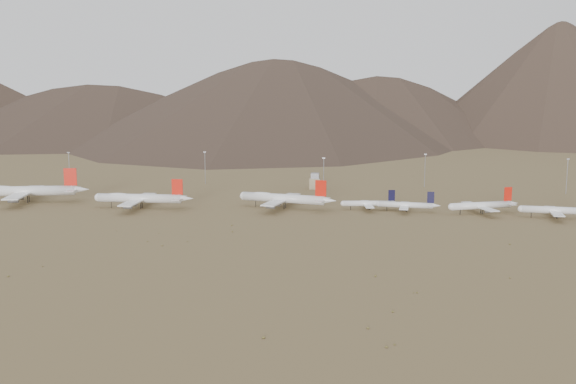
# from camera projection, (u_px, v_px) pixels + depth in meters

# --- Properties ---
(ground) EXTENTS (3000.00, 3000.00, 0.00)m
(ground) POSITION_uv_depth(u_px,v_px,m) (246.00, 219.00, 369.93)
(ground) COLOR olive
(ground) RESTS_ON ground
(mountain_ridge) EXTENTS (4400.00, 1000.00, 300.00)m
(mountain_ridge) POSITION_uv_depth(u_px,v_px,m) (333.00, 50.00, 1228.65)
(mountain_ridge) COLOR #4E3C2F
(mountain_ridge) RESTS_ON ground
(widebody_west) EXTENTS (74.85, 58.79, 22.56)m
(widebody_west) POSITION_uv_depth(u_px,v_px,m) (26.00, 191.00, 424.00)
(widebody_west) COLOR white
(widebody_west) RESTS_ON ground
(widebody_centre) EXTENTS (63.95, 48.93, 18.99)m
(widebody_centre) POSITION_uv_depth(u_px,v_px,m) (140.00, 198.00, 402.55)
(widebody_centre) COLOR white
(widebody_centre) RESTS_ON ground
(widebody_east) EXTENTS (63.34, 49.81, 19.12)m
(widebody_east) POSITION_uv_depth(u_px,v_px,m) (284.00, 198.00, 401.94)
(widebody_east) COLOR white
(widebody_east) RESTS_ON ground
(narrowbody_a) EXTENTS (37.64, 27.34, 12.47)m
(narrowbody_a) POSITION_uv_depth(u_px,v_px,m) (370.00, 203.00, 398.25)
(narrowbody_a) COLOR white
(narrowbody_a) RESTS_ON ground
(narrowbody_b) EXTENTS (38.97, 28.12, 12.87)m
(narrowbody_b) POSITION_uv_depth(u_px,v_px,m) (407.00, 205.00, 391.96)
(narrowbody_b) COLOR white
(narrowbody_b) RESTS_ON ground
(narrowbody_c) EXTENTS (44.65, 33.48, 15.52)m
(narrowbody_c) POSITION_uv_depth(u_px,v_px,m) (483.00, 205.00, 385.86)
(narrowbody_c) COLOR white
(narrowbody_c) RESTS_ON ground
(narrowbody_d) EXTENTS (45.71, 33.04, 15.10)m
(narrowbody_d) POSITION_uv_depth(u_px,v_px,m) (558.00, 210.00, 370.74)
(narrowbody_d) COLOR white
(narrowbody_d) RESTS_ON ground
(control_tower) EXTENTS (8.00, 8.00, 12.00)m
(control_tower) POSITION_uv_depth(u_px,v_px,m) (315.00, 182.00, 483.07)
(control_tower) COLOR tan
(control_tower) RESTS_ON ground
(mast_far_west) EXTENTS (2.00, 0.60, 25.70)m
(mast_far_west) POSITION_uv_depth(u_px,v_px,m) (69.00, 167.00, 504.99)
(mast_far_west) COLOR gray
(mast_far_west) RESTS_ON ground
(mast_west) EXTENTS (2.00, 0.60, 25.70)m
(mast_west) POSITION_uv_depth(u_px,v_px,m) (205.00, 166.00, 508.48)
(mast_west) COLOR gray
(mast_west) RESTS_ON ground
(mast_centre) EXTENTS (2.00, 0.60, 25.70)m
(mast_centre) POSITION_uv_depth(u_px,v_px,m) (324.00, 173.00, 463.15)
(mast_centre) COLOR gray
(mast_centre) RESTS_ON ground
(mast_east) EXTENTS (2.00, 0.60, 25.70)m
(mast_east) POSITION_uv_depth(u_px,v_px,m) (425.00, 169.00, 490.75)
(mast_east) COLOR gray
(mast_east) RESTS_ON ground
(mast_far_east) EXTENTS (2.00, 0.60, 25.70)m
(mast_far_east) POSITION_uv_depth(u_px,v_px,m) (567.00, 174.00, 457.06)
(mast_far_east) COLOR gray
(mast_far_east) RESTS_ON ground
(desert_scrub) EXTENTS (415.93, 161.21, 0.76)m
(desert_scrub) POSITION_uv_depth(u_px,v_px,m) (194.00, 269.00, 264.61)
(desert_scrub) COLOR brown
(desert_scrub) RESTS_ON ground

